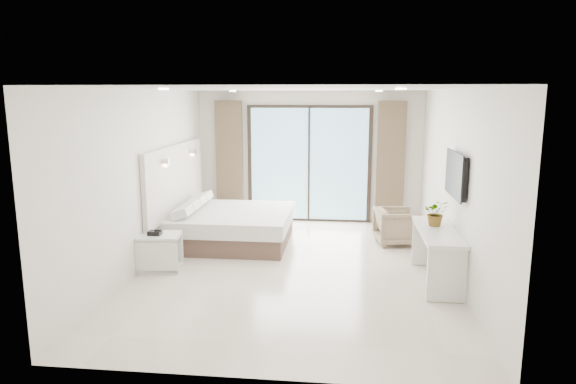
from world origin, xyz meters
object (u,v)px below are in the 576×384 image
object	(u,v)px
console_desk	(437,244)
armchair	(396,225)
bed	(231,226)
nightstand	(160,252)

from	to	relation	value
console_desk	armchair	xyz separation A→B (m)	(-0.38, 1.87, -0.21)
console_desk	armchair	world-z (taller)	console_desk
bed	nightstand	size ratio (longest dim) A/B	3.12
bed	armchair	size ratio (longest dim) A/B	2.95
nightstand	armchair	world-z (taller)	armchair
bed	nightstand	world-z (taller)	bed
console_desk	armchair	size ratio (longest dim) A/B	2.31
bed	nightstand	distance (m)	1.72
console_desk	nightstand	bearing A→B (deg)	178.89
console_desk	bed	bearing A→B (deg)	153.87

